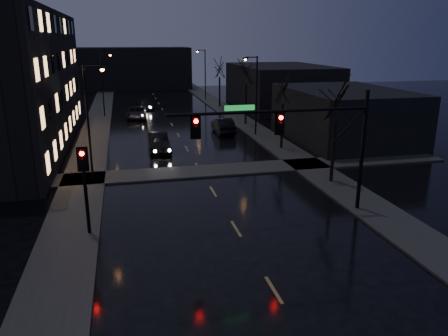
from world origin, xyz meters
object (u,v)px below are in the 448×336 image
oncoming_car_b (158,142)px  oncoming_car_d (145,105)px  oncoming_car_c (136,112)px  lead_car (223,126)px  oncoming_car_a (160,143)px

oncoming_car_b → oncoming_car_d: size_ratio=1.05×
oncoming_car_d → oncoming_car_c: bearing=-109.9°
oncoming_car_c → oncoming_car_d: oncoming_car_c is taller
oncoming_car_c → lead_car: 14.24m
oncoming_car_a → lead_car: (7.22, 6.54, 0.02)m
oncoming_car_b → oncoming_car_c: oncoming_car_b is taller
oncoming_car_a → oncoming_car_b: 0.45m
oncoming_car_a → lead_car: size_ratio=0.94×
oncoming_car_b → oncoming_car_d: bearing=90.4°
oncoming_car_d → lead_car: size_ratio=0.94×
oncoming_car_b → oncoming_car_c: 17.50m
oncoming_car_a → oncoming_car_b: bearing=107.3°
oncoming_car_c → lead_car: lead_car is taller
oncoming_car_c → lead_car: size_ratio=1.07×
oncoming_car_b → oncoming_car_c: bearing=94.9°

